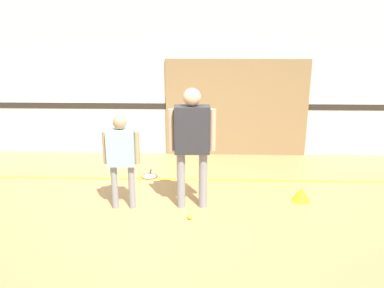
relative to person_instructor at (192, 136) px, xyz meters
name	(u,v)px	position (x,y,z in m)	size (l,w,h in m)	color
ground_plane	(176,213)	(-0.22, -0.21, -1.08)	(16.00, 16.00, 0.00)	tan
wall_back	(186,78)	(-0.22, 2.66, 0.52)	(16.00, 0.07, 3.20)	silver
wall_panel	(237,108)	(0.83, 2.60, -0.08)	(2.92, 0.05, 1.99)	#93754C
floor_stripe	(182,179)	(-0.22, 1.08, -1.08)	(14.40, 0.10, 0.01)	yellow
person_instructor	(192,136)	(0.00, 0.00, 0.00)	(0.66, 0.29, 1.74)	gray
person_student_left	(121,152)	(-0.99, -0.06, -0.23)	(0.52, 0.22, 1.37)	gray
racket_spare_on_floor	(149,176)	(-0.81, 1.21, -1.07)	(0.31, 0.51, 0.03)	red
tennis_ball_near_instructor	(190,217)	(-0.02, -0.40, -1.05)	(0.07, 0.07, 0.07)	#CCE038
tennis_ball_by_spare_racket	(142,176)	(-0.93, 1.14, -1.05)	(0.07, 0.07, 0.07)	#CCE038
training_cone	(301,194)	(1.65, 0.26, -0.97)	(0.28, 0.28, 0.21)	yellow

